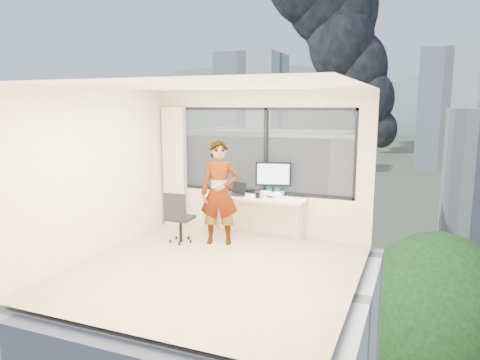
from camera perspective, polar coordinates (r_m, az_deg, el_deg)
The scene contains 24 objects.
floor at distance 6.55m, azimuth -3.36°, elevation -11.36°, with size 4.00×4.00×0.01m, color #DAB18D.
ceiling at distance 6.12m, azimuth -3.60°, elevation 12.00°, with size 4.00×4.00×0.01m, color white.
wall_front at distance 4.52m, azimuth -14.49°, elevation -4.10°, with size 4.00×0.01×2.60m, color beige.
wall_left at distance 7.28m, azimuth -17.83°, elevation 0.93°, with size 0.01×4.00×2.60m, color beige.
wall_right at distance 5.65m, azimuth 15.16°, elevation -1.38°, with size 0.01×4.00×2.60m, color beige.
window_wall at distance 7.99m, azimuth 3.04°, elevation 3.76°, with size 3.30×0.16×1.55m, color black, non-canonical shape.
curtain at distance 8.67m, azimuth -8.38°, elevation 1.64°, with size 0.45×0.14×2.30m, color #F1E4BC.
desk at distance 7.90m, azimuth 1.81°, elevation -4.80°, with size 1.80×0.60×0.75m, color #D0B28B.
chair at distance 7.69m, azimuth -7.67°, elevation -4.66°, with size 0.46×0.46×0.91m, color black, non-canonical shape.
person at distance 7.48m, azimuth -2.64°, elevation -1.65°, with size 0.64×0.42×1.76m, color #2D2D33.
monitor at distance 7.79m, azimuth 4.29°, elevation 0.15°, with size 0.62×0.13×0.62m, color black, non-canonical shape.
game_console at distance 7.90m, azimuth 4.16°, elevation -1.72°, with size 0.34×0.28×0.08m, color white.
laptop at distance 7.93m, azimuth -0.68°, elevation -1.19°, with size 0.32×0.33×0.20m, color black, non-canonical shape.
cellphone at distance 7.82m, azimuth 0.32°, elevation -2.08°, with size 0.11×0.05×0.01m, color black.
pen_cup at distance 7.69m, azimuth 2.29°, elevation -1.93°, with size 0.08×0.08×0.11m, color black.
handbag at distance 7.93m, azimuth 4.30°, elevation -1.21°, with size 0.27×0.14×0.21m, color #0D5351.
exterior_ground at distance 126.60m, azimuth 20.70°, elevation 1.69°, with size 400.00×400.00×0.04m, color #515B3D.
near_bldg_a at distance 38.53m, azimuth 3.83°, elevation -4.33°, with size 16.00×12.00×14.00m, color beige.
far_tower_a at distance 107.36m, azimuth 1.57°, elevation 8.49°, with size 14.00×14.00×28.00m, color silver.
far_tower_b at distance 125.63m, azimuth 24.80°, elevation 8.24°, with size 13.00×13.00×30.00m, color silver.
far_tower_d at distance 167.74m, azimuth 0.14°, elevation 7.92°, with size 16.00×14.00×22.00m, color silver.
hill_a at distance 348.23m, azimuth 1.45°, elevation 7.05°, with size 288.00×216.00×90.00m, color slate.
tree_a at distance 35.46m, azimuth -11.48°, elevation -10.85°, with size 7.00×7.00×8.00m, color #204316, non-canonical shape.
tree_b at distance 26.37m, azimuth 23.72°, elevation -17.85°, with size 7.60×7.60×9.00m, color #204316, non-canonical shape.
Camera 1 is at (2.64, -5.51, 2.36)m, focal length 33.18 mm.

